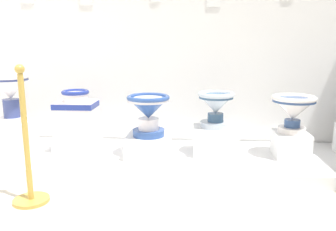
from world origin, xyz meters
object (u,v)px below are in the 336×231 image
at_px(plinth_block_tall_cobalt, 149,145).
at_px(stanchion_post_near_left, 28,163).
at_px(plinth_block_broad_patterned, 14,136).
at_px(plinth_block_squat_floral, 215,140).
at_px(antique_toilet_rightmost, 293,108).
at_px(plinth_block_rightmost, 291,144).
at_px(antique_toilet_broad_patterned, 10,90).
at_px(antique_toilet_squat_floral, 216,105).
at_px(antique_toilet_leftmost, 76,114).
at_px(antique_toilet_tall_cobalt, 148,110).
at_px(plinth_block_leftmost, 78,143).

relative_size(plinth_block_tall_cobalt, stanchion_post_near_left, 0.41).
xyz_separation_m(plinth_block_broad_patterned, plinth_block_tall_cobalt, (1.29, -0.08, -0.05)).
distance_m(plinth_block_tall_cobalt, stanchion_post_near_left, 1.08).
bearing_deg(stanchion_post_near_left, plinth_block_squat_floral, 32.02).
bearing_deg(plinth_block_squat_floral, plinth_block_tall_cobalt, -172.41).
bearing_deg(antique_toilet_rightmost, plinth_block_rightmost, 180.00).
relative_size(antique_toilet_broad_patterned, stanchion_post_near_left, 0.45).
xyz_separation_m(plinth_block_tall_cobalt, antique_toilet_squat_floral, (0.60, 0.08, 0.36)).
height_order(antique_toilet_leftmost, plinth_block_tall_cobalt, antique_toilet_leftmost).
height_order(antique_toilet_tall_cobalt, antique_toilet_squat_floral, antique_toilet_squat_floral).
height_order(antique_toilet_squat_floral, stanchion_post_near_left, stanchion_post_near_left).
relative_size(plinth_block_leftmost, plinth_block_tall_cobalt, 0.95).
bearing_deg(antique_toilet_broad_patterned, plinth_block_rightmost, -0.64).
bearing_deg(antique_toilet_tall_cobalt, antique_toilet_rightmost, 2.13).
bearing_deg(plinth_block_rightmost, plinth_block_tall_cobalt, -177.87).
bearing_deg(antique_toilet_broad_patterned, antique_toilet_rightmost, -0.64).
xyz_separation_m(plinth_block_leftmost, antique_toilet_tall_cobalt, (0.68, -0.09, 0.35)).
bearing_deg(plinth_block_rightmost, stanchion_post_near_left, -158.11).
distance_m(plinth_block_broad_patterned, antique_toilet_leftmost, 0.65).
height_order(plinth_block_broad_patterned, plinth_block_leftmost, plinth_block_broad_patterned).
relative_size(antique_toilet_tall_cobalt, antique_toilet_squat_floral, 1.17).
bearing_deg(plinth_block_leftmost, plinth_block_broad_patterned, -178.63).
distance_m(plinth_block_broad_patterned, stanchion_post_near_left, 1.00).
distance_m(antique_toilet_broad_patterned, stanchion_post_near_left, 1.07).
bearing_deg(plinth_block_broad_patterned, antique_toilet_squat_floral, 0.13).
bearing_deg(stanchion_post_near_left, antique_toilet_broad_patterned, 122.52).
xyz_separation_m(antique_toilet_tall_cobalt, plinth_block_squat_floral, (0.60, 0.08, -0.29)).
xyz_separation_m(plinth_block_broad_patterned, plinth_block_rightmost, (2.56, -0.03, -0.03)).
relative_size(antique_toilet_tall_cobalt, stanchion_post_near_left, 0.39).
relative_size(antique_toilet_broad_patterned, plinth_block_tall_cobalt, 1.11).
bearing_deg(antique_toilet_broad_patterned, plinth_block_squat_floral, 0.13).
height_order(plinth_block_broad_patterned, antique_toilet_leftmost, antique_toilet_leftmost).
bearing_deg(antique_toilet_broad_patterned, antique_toilet_squat_floral, 0.13).
height_order(antique_toilet_broad_patterned, stanchion_post_near_left, stanchion_post_near_left).
height_order(antique_toilet_broad_patterned, antique_toilet_rightmost, antique_toilet_broad_patterned).
bearing_deg(antique_toilet_squat_floral, antique_toilet_leftmost, 179.54).
bearing_deg(plinth_block_squat_floral, antique_toilet_rightmost, -2.79).
bearing_deg(antique_toilet_squat_floral, plinth_block_rightmost, -2.79).
relative_size(antique_toilet_tall_cobalt, antique_toilet_rightmost, 1.00).
bearing_deg(antique_toilet_leftmost, plinth_block_squat_floral, -0.46).
bearing_deg(plinth_block_broad_patterned, antique_toilet_leftmost, 1.37).
bearing_deg(antique_toilet_tall_cobalt, antique_toilet_leftmost, 172.49).
height_order(antique_toilet_squat_floral, antique_toilet_rightmost, antique_toilet_squat_floral).
relative_size(antique_toilet_leftmost, stanchion_post_near_left, 0.44).
relative_size(antique_toilet_leftmost, antique_toilet_squat_floral, 1.32).
bearing_deg(antique_toilet_rightmost, plinth_block_leftmost, 178.74).
bearing_deg(antique_toilet_leftmost, plinth_block_leftmost, 0.00).
bearing_deg(antique_toilet_squat_floral, antique_toilet_rightmost, -2.79).
bearing_deg(antique_toilet_tall_cobalt, plinth_block_squat_floral, 7.59).
height_order(plinth_block_tall_cobalt, plinth_block_rightmost, plinth_block_rightmost).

